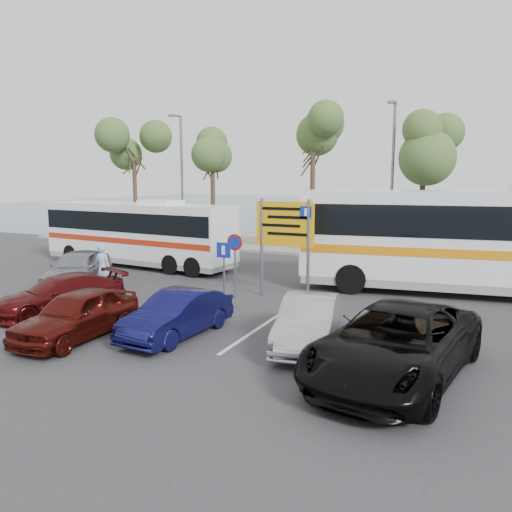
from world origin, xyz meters
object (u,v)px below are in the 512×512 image
at_px(car_silver_b, 309,322).
at_px(suv_black, 396,343).
at_px(coach_bus_left, 137,235).
at_px(coach_bus_right, 482,244).
at_px(pedestrian_near, 103,268).
at_px(car_blue, 178,314).
at_px(street_lamp_right, 392,173).
at_px(car_red, 77,314).
at_px(direction_sign, 285,232).
at_px(pedestrian_far, 399,264).
at_px(car_maroon, 60,294).
at_px(street_lamp_left, 181,174).
at_px(car_silver_a, 78,268).

bearing_deg(car_silver_b, suv_black, -37.44).
relative_size(coach_bus_left, suv_black, 1.89).
distance_m(coach_bus_right, car_silver_b, 9.16).
bearing_deg(suv_black, pedestrian_near, 171.52).
bearing_deg(coach_bus_left, pedestrian_near, -64.97).
height_order(coach_bus_left, car_blue, coach_bus_left).
bearing_deg(street_lamp_right, car_red, -107.71).
bearing_deg(direction_sign, pedestrian_near, -162.83).
xyz_separation_m(direction_sign, pedestrian_near, (-6.62, -2.04, -1.49)).
bearing_deg(pedestrian_near, pedestrian_far, -149.37).
xyz_separation_m(direction_sign, car_maroon, (-5.84, -4.95, -1.82)).
height_order(street_lamp_right, suv_black, street_lamp_right).
height_order(coach_bus_left, car_red, coach_bus_left).
xyz_separation_m(direction_sign, car_silver_b, (2.50, -4.70, -1.79)).
bearing_deg(street_lamp_right, street_lamp_left, 180.00).
bearing_deg(car_silver_a, car_blue, -50.82).
xyz_separation_m(street_lamp_left, pedestrian_far, (14.56, -7.02, -3.64)).
distance_m(coach_bus_left, pedestrian_far, 12.68).
height_order(car_red, suv_black, suv_black).
bearing_deg(street_lamp_right, car_silver_a, -130.42).
bearing_deg(street_lamp_left, direction_sign, -43.17).
relative_size(direction_sign, car_blue, 0.95).
distance_m(street_lamp_left, car_red, 19.03).
distance_m(street_lamp_left, suv_black, 23.04).
xyz_separation_m(car_blue, car_silver_b, (3.54, 0.74, 0.02)).
relative_size(street_lamp_left, street_lamp_right, 1.00).
xyz_separation_m(street_lamp_right, suv_black, (2.90, -16.24, -3.81)).
height_order(coach_bus_right, car_silver_a, coach_bus_right).
relative_size(direction_sign, coach_bus_left, 0.33).
bearing_deg(car_blue, street_lamp_left, 126.45).
height_order(car_maroon, suv_black, suv_black).
distance_m(coach_bus_left, car_silver_b, 14.13).
bearing_deg(direction_sign, coach_bus_left, 160.09).
bearing_deg(suv_black, car_silver_b, 163.13).
relative_size(car_silver_a, car_silver_b, 1.12).
bearing_deg(car_silver_b, street_lamp_left, 121.50).
distance_m(car_blue, car_red, 2.71).
bearing_deg(car_blue, suv_black, -0.48).
bearing_deg(direction_sign, car_maroon, -139.73).
bearing_deg(pedestrian_near, direction_sign, -159.94).
relative_size(direction_sign, car_red, 0.92).
height_order(street_lamp_left, pedestrian_far, street_lamp_left).
height_order(street_lamp_left, coach_bus_left, street_lamp_left).
relative_size(direction_sign, car_silver_b, 0.92).
bearing_deg(street_lamp_left, car_maroon, -71.32).
height_order(direction_sign, car_silver_b, direction_sign).
relative_size(street_lamp_left, coach_bus_right, 0.60).
distance_m(coach_bus_left, suv_black, 16.79).
bearing_deg(coach_bus_right, car_silver_b, -116.17).
height_order(car_blue, pedestrian_near, pedestrian_near).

